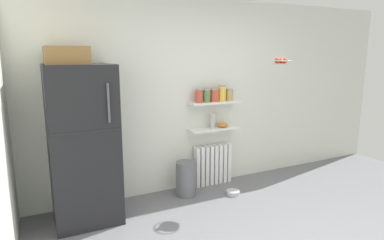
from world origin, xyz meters
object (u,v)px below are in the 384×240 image
Objects in this scene: storage_jar_4 at (229,95)px; hanging_fruit_basket at (282,61)px; storage_jar_2 at (215,95)px; shelf_bowl at (223,125)px; refrigerator at (82,141)px; trash_bin at (186,179)px; storage_jar_3 at (222,93)px; pet_food_bowl at (233,193)px; vase at (213,121)px; storage_jar_1 at (207,95)px; radiator at (213,165)px; storage_jar_0 at (199,96)px.

hanging_fruit_basket reaches higher than storage_jar_4.
shelf_bowl is at bearing 0.00° from storage_jar_2.
storage_jar_4 is at bearing 6.49° from refrigerator.
trash_bin is (-0.66, -0.17, -0.64)m from shelf_bowl.
storage_jar_3 is 1.22× the size of pet_food_bowl.
refrigerator is at bearing -173.17° from shelf_bowl.
refrigerator is at bearing -172.54° from vase.
storage_jar_4 is (0.36, 0.00, -0.01)m from storage_jar_1.
radiator reaches higher than trash_bin.
shelf_bowl is at bearing 0.00° from storage_jar_0.
trash_bin is 2.56× the size of pet_food_bowl.
radiator is at bearing 90.00° from storage_jar_2.
shelf_bowl is (0.14, -0.03, 0.58)m from radiator.
vase is (-0.03, -0.03, 0.66)m from radiator.
hanging_fruit_basket reaches higher than vase.
storage_jar_4 reaches higher than vase.
storage_jar_2 is 1.18× the size of shelf_bowl.
pet_food_bowl is (0.31, -0.42, -1.29)m from storage_jar_0.
refrigerator is 11.92× the size of storage_jar_4.
radiator is 1.73m from hanging_fruit_basket.
refrigerator is 1.96m from shelf_bowl.
vase is (0.22, 0.00, -0.36)m from storage_jar_0.
storage_jar_4 is (0.12, 0.00, -0.03)m from storage_jar_3.
storage_jar_1 is 0.36m from storage_jar_4.
storage_jar_0 is 1.13m from trash_bin.
refrigerator is at bearing 174.96° from hanging_fruit_basket.
storage_jar_1 is 1.12× the size of storage_jar_4.
storage_jar_3 is at bearing 0.00° from storage_jar_0.
storage_jar_3 is at bearing 0.00° from storage_jar_2.
storage_jar_2 reaches higher than radiator.
storage_jar_4 is (0.24, 0.00, -0.01)m from storage_jar_2.
storage_jar_1 is 0.39× the size of trash_bin.
storage_jar_4 is at bearing 0.00° from storage_jar_0.
storage_jar_1 is at bearing 22.88° from trash_bin.
hanging_fruit_basket is at bearing -5.04° from refrigerator.
storage_jar_3 reaches higher than vase.
refrigerator reaches higher than storage_jar_2.
storage_jar_2 is at bearing 180.00° from shelf_bowl.
storage_jar_4 is 0.35× the size of trash_bin.
storage_jar_1 reaches higher than storage_jar_4.
hanging_fruit_basket reaches higher than radiator.
hanging_fruit_basket reaches higher than storage_jar_1.
storage_jar_4 is at bearing 0.00° from storage_jar_3.
hanging_fruit_basket reaches higher than storage_jar_2.
storage_jar_0 is at bearing 31.22° from trash_bin.
hanging_fruit_basket is at bearing -30.48° from vase.
storage_jar_0 reaches higher than vase.
radiator is 3.18× the size of pet_food_bowl.
hanging_fruit_basket is (0.78, -0.46, 0.82)m from vase.
shelf_bowl reaches higher than pet_food_bowl.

